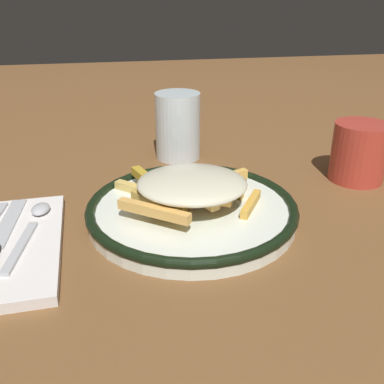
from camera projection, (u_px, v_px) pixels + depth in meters
name	position (u px, v px, depth m)	size (l,w,h in m)	color
ground_plane	(192.00, 219.00, 0.57)	(2.60, 2.60, 0.00)	brown
plate	(192.00, 210.00, 0.56)	(0.27, 0.27, 0.02)	white
fries_heap	(193.00, 186.00, 0.55)	(0.19, 0.17, 0.04)	#ECB15D
napkin	(0.00, 248.00, 0.49)	(0.13, 0.22, 0.01)	silver
spoon	(33.00, 223.00, 0.53)	(0.04, 0.15, 0.01)	silver
water_glass	(178.00, 126.00, 0.75)	(0.08, 0.08, 0.11)	silver
coffee_mug	(360.00, 152.00, 0.67)	(0.11, 0.08, 0.09)	#B9392C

